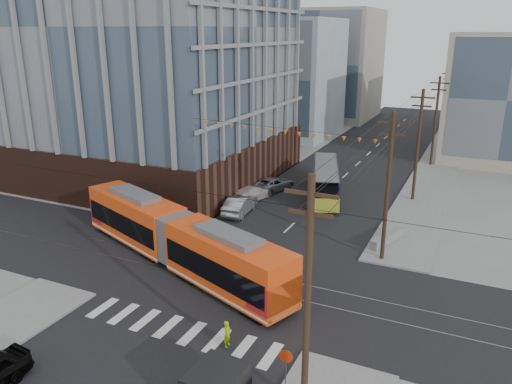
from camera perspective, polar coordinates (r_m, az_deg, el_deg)
ground at (r=31.77m, az=-5.65°, el=-12.72°), size 160.00×160.00×0.00m
office_building at (r=58.86m, az=-13.54°, el=15.67°), size 30.00×25.00×28.60m
bg_bldg_nw_near at (r=81.88m, az=2.53°, el=12.92°), size 18.00×16.00×18.00m
bg_bldg_ne_near at (r=71.83m, az=26.62°, el=9.57°), size 14.00×14.00×16.00m
bg_bldg_nw_far at (r=99.63m, az=8.75°, el=14.21°), size 16.00×18.00×20.00m
utility_pole_near at (r=21.15m, az=5.89°, el=-12.41°), size 0.30×0.30×11.00m
utility_pole_far at (r=80.26m, az=20.94°, el=9.16°), size 0.30×0.30×11.00m
streetcar at (r=36.13m, az=-8.96°, el=-5.30°), size 20.73×10.46×4.07m
city_bus at (r=51.23m, az=7.94°, el=1.33°), size 6.01×11.89×3.31m
parked_car_silver at (r=46.12m, az=-1.86°, el=-1.46°), size 2.28×5.24×1.68m
parked_car_white at (r=49.71m, az=-0.48°, el=-0.14°), size 3.03×5.29×1.44m
parked_car_grey at (r=52.79m, az=2.02°, el=0.93°), size 3.80×5.60×1.43m
pedestrian at (r=27.71m, az=-3.30°, el=-15.88°), size 0.37×0.56×1.50m
stop_sign at (r=24.49m, az=3.41°, el=-20.01°), size 0.72×0.72×2.21m
jersey_barrier at (r=41.07m, az=14.80°, el=-5.19°), size 2.35×4.46×0.87m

